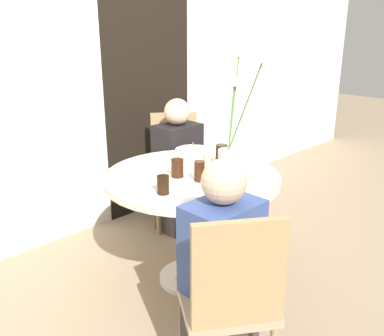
% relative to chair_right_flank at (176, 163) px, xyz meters
% --- Properties ---
extents(ground_plane, '(16.00, 16.00, 0.00)m').
position_rel_chair_right_flank_xyz_m(ground_plane, '(-0.54, -0.75, -0.52)').
color(ground_plane, '#89755B').
extents(wall_back, '(8.00, 0.05, 2.60)m').
position_rel_chair_right_flank_xyz_m(wall_back, '(-0.54, 0.41, 0.78)').
color(wall_back, silver).
rests_on(wall_back, ground_plane).
extents(doorway_panel, '(0.90, 0.01, 2.05)m').
position_rel_chair_right_flank_xyz_m(doorway_panel, '(0.05, 0.38, 0.51)').
color(doorway_panel, black).
rests_on(doorway_panel, ground_plane).
extents(dining_table, '(1.07, 1.07, 0.74)m').
position_rel_chair_right_flank_xyz_m(dining_table, '(-0.54, -0.75, 0.08)').
color(dining_table, beige).
rests_on(dining_table, ground_plane).
extents(chair_right_flank, '(0.56, 0.56, 0.91)m').
position_rel_chair_right_flank_xyz_m(chair_right_flank, '(0.00, 0.00, 0.00)').
color(chair_right_flank, '#9E896B').
rests_on(chair_right_flank, ground_plane).
extents(chair_near_front, '(0.56, 0.56, 0.91)m').
position_rel_chair_right_flank_xyz_m(chair_near_front, '(-1.05, -1.51, 0.00)').
color(chair_near_front, '#9E896B').
rests_on(chair_near_front, ground_plane).
extents(birthday_cake, '(0.23, 0.23, 0.15)m').
position_rel_chair_right_flank_xyz_m(birthday_cake, '(-0.41, -0.62, 0.28)').
color(birthday_cake, white).
rests_on(birthday_cake, dining_table).
extents(flower_vase, '(0.21, 0.26, 0.78)m').
position_rel_chair_right_flank_xyz_m(flower_vase, '(-0.60, -1.10, 0.44)').
color(flower_vase, '#B2C6C1').
rests_on(flower_vase, dining_table).
extents(side_plate, '(0.17, 0.17, 0.01)m').
position_rel_chair_right_flank_xyz_m(side_plate, '(-0.89, -0.56, 0.23)').
color(side_plate, white).
rests_on(side_plate, dining_table).
extents(drink_glass_0, '(0.07, 0.07, 0.10)m').
position_rel_chair_right_flank_xyz_m(drink_glass_0, '(-0.87, -0.86, 0.27)').
color(drink_glass_0, black).
rests_on(drink_glass_0, dining_table).
extents(drink_glass_1, '(0.07, 0.07, 0.11)m').
position_rel_chair_right_flank_xyz_m(drink_glass_1, '(-0.63, -0.72, 0.28)').
color(drink_glass_1, '#33190C').
rests_on(drink_glass_1, dining_table).
extents(drink_glass_2, '(0.08, 0.08, 0.14)m').
position_rel_chair_right_flank_xyz_m(drink_glass_2, '(-0.28, -0.76, 0.29)').
color(drink_glass_2, black).
rests_on(drink_glass_2, dining_table).
extents(drink_glass_3, '(0.06, 0.06, 0.12)m').
position_rel_chair_right_flank_xyz_m(drink_glass_3, '(-0.59, -0.86, 0.28)').
color(drink_glass_3, '#33190C').
rests_on(drink_glass_3, dining_table).
extents(drink_glass_4, '(0.07, 0.07, 0.11)m').
position_rel_chair_right_flank_xyz_m(drink_glass_4, '(-0.55, -0.97, 0.28)').
color(drink_glass_4, '#51280F').
rests_on(drink_glass_4, dining_table).
extents(person_guest, '(0.34, 0.24, 1.07)m').
position_rel_chair_right_flank_xyz_m(person_guest, '(-0.09, -0.13, -0.01)').
color(person_guest, '#383333').
rests_on(person_guest, ground_plane).
extents(person_boy, '(0.34, 0.24, 1.07)m').
position_rel_chair_right_flank_xyz_m(person_boy, '(-0.96, -1.38, -0.01)').
color(person_boy, '#383333').
rests_on(person_boy, ground_plane).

